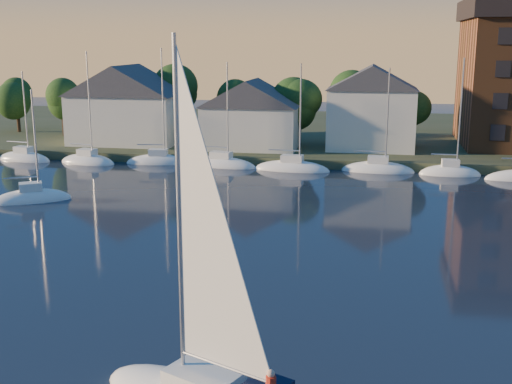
% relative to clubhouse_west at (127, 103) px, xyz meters
% --- Properties ---
extents(shoreline_land, '(160.00, 50.00, 2.00)m').
position_rel_clubhouse_west_xyz_m(shoreline_land, '(22.00, 17.00, -5.93)').
color(shoreline_land, '#344025').
rests_on(shoreline_land, ground).
extents(wooden_dock, '(120.00, 3.00, 1.00)m').
position_rel_clubhouse_west_xyz_m(wooden_dock, '(22.00, -6.00, -5.93)').
color(wooden_dock, brown).
rests_on(wooden_dock, ground).
extents(clubhouse_west, '(13.65, 9.45, 9.64)m').
position_rel_clubhouse_west_xyz_m(clubhouse_west, '(0.00, 0.00, 0.00)').
color(clubhouse_west, white).
rests_on(clubhouse_west, shoreline_land).
extents(clubhouse_centre, '(11.55, 8.40, 8.08)m').
position_rel_clubhouse_west_xyz_m(clubhouse_centre, '(16.00, -1.00, -0.80)').
color(clubhouse_centre, white).
rests_on(clubhouse_centre, shoreline_land).
extents(clubhouse_east, '(10.50, 8.40, 9.80)m').
position_rel_clubhouse_west_xyz_m(clubhouse_east, '(30.00, 1.00, 0.07)').
color(clubhouse_east, white).
rests_on(clubhouse_east, shoreline_land).
extents(tree_line, '(93.40, 5.40, 8.90)m').
position_rel_clubhouse_west_xyz_m(tree_line, '(24.00, 5.00, 1.24)').
color(tree_line, '#322416').
rests_on(tree_line, shoreline_land).
extents(moored_fleet, '(71.50, 2.40, 12.05)m').
position_rel_clubhouse_west_xyz_m(moored_fleet, '(14.00, -9.00, -5.83)').
color(moored_fleet, white).
rests_on(moored_fleet, ground).
extents(drifting_sailboat_left, '(6.84, 5.36, 10.64)m').
position_rel_clubhouse_west_xyz_m(drifting_sailboat_left, '(1.71, -26.93, -5.84)').
color(drifting_sailboat_left, white).
rests_on(drifting_sailboat_left, ground).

